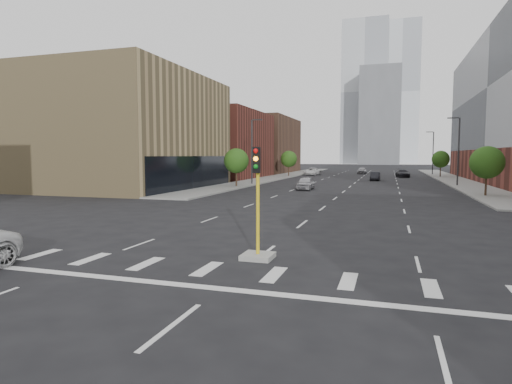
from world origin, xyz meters
The scene contains 22 objects.
ground centered at (0.00, 0.00, 0.00)m, with size 400.00×400.00×0.00m, color black.
sidewalk_left_far centered at (-15.00, 74.00, 0.07)m, with size 5.00×92.00×0.15m, color gray.
sidewalk_right_far centered at (15.00, 74.00, 0.07)m, with size 5.00×92.00×0.15m, color gray.
building_left_mid centered at (-27.50, 40.00, 7.00)m, with size 20.00×24.00×14.00m, color tan.
building_left_far_a centered at (-27.50, 66.00, 6.00)m, with size 20.00×22.00×12.00m, color brown.
building_left_far_b centered at (-27.50, 92.00, 6.50)m, with size 20.00×24.00×13.00m, color brown.
tower_left centered at (-8.00, 220.00, 35.00)m, with size 22.00×22.00×70.00m, color #B2B7BC.
tower_right centered at (10.00, 260.00, 40.00)m, with size 20.00×20.00×80.00m, color #B2B7BC.
tower_mid centered at (0.00, 200.00, 22.00)m, with size 18.00×18.00×44.00m, color slate.
median_traffic_signal centered at (0.00, 8.97, 0.97)m, with size 1.20×1.20×4.40m.
streetlight_right_a centered at (13.41, 55.00, 5.01)m, with size 1.60×0.22×9.07m.
streetlight_right_b centered at (13.41, 90.00, 5.01)m, with size 1.60×0.22×9.07m.
streetlight_left centered at (-13.41, 50.00, 5.01)m, with size 1.60×0.22×9.07m.
tree_left_near centered at (-14.00, 45.00, 3.39)m, with size 3.20×3.20×4.85m.
tree_left_far centered at (-14.00, 75.00, 3.39)m, with size 3.20×3.20×4.85m.
tree_right_near centered at (14.00, 40.00, 3.39)m, with size 3.20×3.20×4.85m.
tree_right_far centered at (14.00, 80.00, 3.39)m, with size 3.20×3.20×4.85m.
car_near_left centered at (-4.69, 43.65, 0.77)m, with size 1.81×4.49×1.53m, color #A8A8AC.
car_mid_right centered at (2.66, 65.63, 0.70)m, with size 1.48×4.23×1.39m, color black.
car_far_left centered at (-10.50, 81.57, 0.76)m, with size 2.52×5.46×1.52m, color silver.
car_deep_right centered at (7.24, 78.28, 0.74)m, with size 2.09×5.13×1.49m, color black.
car_distant centered at (-0.94, 90.94, 0.78)m, with size 1.83×4.56×1.55m, color #A1A1A5.
Camera 1 is at (4.89, -6.88, 4.07)m, focal length 30.00 mm.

